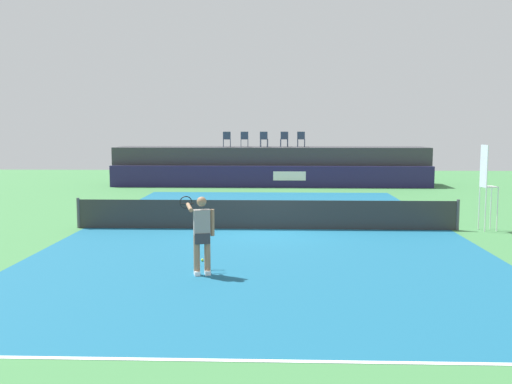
{
  "coord_description": "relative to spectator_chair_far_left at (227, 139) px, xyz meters",
  "views": [
    {
      "loc": [
        0.35,
        -18.93,
        3.28
      ],
      "look_at": [
        -0.4,
        2.0,
        1.0
      ],
      "focal_mm": 41.15,
      "sensor_mm": 36.0,
      "label": 1
    }
  ],
  "objects": [
    {
      "name": "spectator_chair_far_right",
      "position": [
        4.3,
        0.38,
        0.0
      ],
      "size": [
        0.48,
        0.48,
        0.89
      ],
      "color": "#2D3D56",
      "rests_on": "spectator_platform"
    },
    {
      "name": "sponsor_wall",
      "position": [
        2.55,
        -1.44,
        -2.09
      ],
      "size": [
        18.0,
        0.22,
        1.2
      ],
      "color": "#231E4C",
      "rests_on": "ground"
    },
    {
      "name": "umpire_chair",
      "position": [
        9.6,
        -14.96,
        -1.11
      ],
      "size": [
        0.51,
        0.51,
        2.76
      ],
      "color": "white",
      "rests_on": "ground"
    },
    {
      "name": "ground_plane",
      "position": [
        2.54,
        -11.94,
        -2.69
      ],
      "size": [
        48.0,
        48.0,
        0.0
      ],
      "primitive_type": "plane",
      "color": "#3D7A42"
    },
    {
      "name": "line_near_baseline",
      "position": [
        2.54,
        -25.89,
        -2.69
      ],
      "size": [
        12.0,
        0.1,
        0.0
      ],
      "primitive_type": "cube",
      "color": "white",
      "rests_on": "court_inner"
    },
    {
      "name": "spectator_chair_far_left",
      "position": [
        0.0,
        0.0,
        0.0
      ],
      "size": [
        0.47,
        0.47,
        0.89
      ],
      "color": "#2D3D56",
      "rests_on": "spectator_platform"
    },
    {
      "name": "tennis_ball",
      "position": [
        1.06,
        -19.7,
        -2.66
      ],
      "size": [
        0.07,
        0.07,
        0.07
      ],
      "primitive_type": "sphere",
      "color": "#D8EA33",
      "rests_on": "court_inner"
    },
    {
      "name": "spectator_chair_right",
      "position": [
        3.32,
        0.39,
        0.0
      ],
      "size": [
        0.47,
        0.47,
        0.89
      ],
      "color": "#2D3D56",
      "rests_on": "spectator_platform"
    },
    {
      "name": "spectator_chair_left",
      "position": [
        1.01,
        0.12,
        0.0
      ],
      "size": [
        0.47,
        0.47,
        0.89
      ],
      "color": "#2D3D56",
      "rests_on": "spectator_platform"
    },
    {
      "name": "spectator_chair_center",
      "position": [
        2.14,
        0.02,
        0.0
      ],
      "size": [
        0.47,
        0.47,
        0.89
      ],
      "color": "#2D3D56",
      "rests_on": "spectator_platform"
    },
    {
      "name": "spectator_platform",
      "position": [
        2.54,
        0.36,
        -1.59
      ],
      "size": [
        18.0,
        2.8,
        2.2
      ],
      "primitive_type": "cube",
      "color": "#38383D",
      "rests_on": "ground"
    },
    {
      "name": "net_post_near",
      "position": [
        -3.66,
        -14.94,
        -2.19
      ],
      "size": [
        0.1,
        0.1,
        1.0
      ],
      "primitive_type": "cylinder",
      "color": "#4C4C51",
      "rests_on": "ground"
    },
    {
      "name": "tennis_player",
      "position": [
        1.21,
        -20.99,
        -1.73
      ],
      "size": [
        0.91,
        1.11,
        1.77
      ],
      "color": "white",
      "rests_on": "court_inner"
    },
    {
      "name": "court_inner",
      "position": [
        2.54,
        -14.94,
        -2.69
      ],
      "size": [
        12.0,
        22.0,
        0.0
      ],
      "primitive_type": "cube",
      "color": "#16597A",
      "rests_on": "ground"
    },
    {
      "name": "tennis_net",
      "position": [
        2.54,
        -14.94,
        -2.22
      ],
      "size": [
        12.4,
        0.02,
        0.95
      ],
      "primitive_type": "cube",
      "color": "#2D2D2D",
      "rests_on": "ground"
    },
    {
      "name": "net_post_far",
      "position": [
        8.74,
        -14.94,
        -2.19
      ],
      "size": [
        0.1,
        0.1,
        1.0
      ],
      "primitive_type": "cylinder",
      "color": "#4C4C51",
      "rests_on": "ground"
    }
  ]
}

